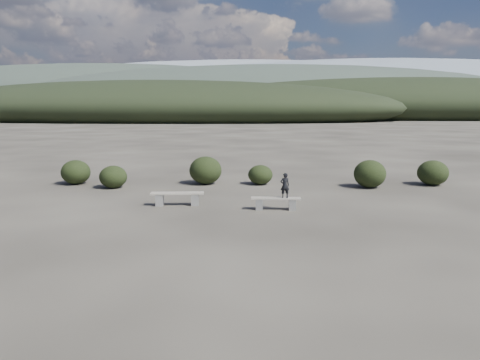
{
  "coord_description": "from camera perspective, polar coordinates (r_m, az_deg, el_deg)",
  "views": [
    {
      "loc": [
        1.45,
        -11.97,
        3.64
      ],
      "look_at": [
        0.39,
        3.5,
        1.1
      ],
      "focal_mm": 35.0,
      "sensor_mm": 36.0,
      "label": 1
    }
  ],
  "objects": [
    {
      "name": "shrub_e",
      "position": [
        22.73,
        22.46,
        0.81
      ],
      "size": [
        1.36,
        1.36,
        1.13
      ],
      "primitive_type": "ellipsoid",
      "color": "black",
      "rests_on": "ground"
    },
    {
      "name": "shrub_b",
      "position": [
        21.38,
        -4.23,
        1.19
      ],
      "size": [
        1.48,
        1.48,
        1.27
      ],
      "primitive_type": "ellipsoid",
      "color": "black",
      "rests_on": "ground"
    },
    {
      "name": "shrub_f",
      "position": [
        22.57,
        -19.39,
        0.91
      ],
      "size": [
        1.31,
        1.31,
        1.11
      ],
      "primitive_type": "ellipsoid",
      "color": "black",
      "rests_on": "ground"
    },
    {
      "name": "bench_right",
      "position": [
        16.23,
        4.39,
        -2.74
      ],
      "size": [
        1.72,
        0.36,
        0.43
      ],
      "rotation": [
        0.0,
        0.0,
        0.0
      ],
      "color": "slate",
      "rests_on": "ground"
    },
    {
      "name": "mountain_ridges",
      "position": [
        351.22,
        2.5,
        10.45
      ],
      "size": [
        500.0,
        400.0,
        56.0
      ],
      "color": "black",
      "rests_on": "ground"
    },
    {
      "name": "shrub_c",
      "position": [
        21.25,
        2.5,
        0.64
      ],
      "size": [
        1.11,
        1.11,
        0.89
      ],
      "primitive_type": "ellipsoid",
      "color": "black",
      "rests_on": "ground"
    },
    {
      "name": "ground",
      "position": [
        12.6,
        -2.9,
        -7.5
      ],
      "size": [
        1200.0,
        1200.0,
        0.0
      ],
      "primitive_type": "plane",
      "color": "#2B2721",
      "rests_on": "ground"
    },
    {
      "name": "shrub_d",
      "position": [
        21.19,
        15.55,
        0.73
      ],
      "size": [
        1.39,
        1.39,
        1.22
      ],
      "primitive_type": "ellipsoid",
      "color": "black",
      "rests_on": "ground"
    },
    {
      "name": "seated_person",
      "position": [
        16.12,
        5.49,
        -0.66
      ],
      "size": [
        0.35,
        0.27,
        0.87
      ],
      "primitive_type": "imported",
      "rotation": [
        0.0,
        0.0,
        3.34
      ],
      "color": "black",
      "rests_on": "bench_right"
    },
    {
      "name": "bench_left",
      "position": [
        17.02,
        -7.65,
        -2.14
      ],
      "size": [
        1.94,
        0.62,
        0.48
      ],
      "rotation": [
        0.0,
        0.0,
        0.12
      ],
      "color": "slate",
      "rests_on": "ground"
    },
    {
      "name": "shrub_a",
      "position": [
        21.08,
        -15.2,
        0.38
      ],
      "size": [
        1.2,
        1.2,
        0.98
      ],
      "primitive_type": "ellipsoid",
      "color": "black",
      "rests_on": "ground"
    }
  ]
}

